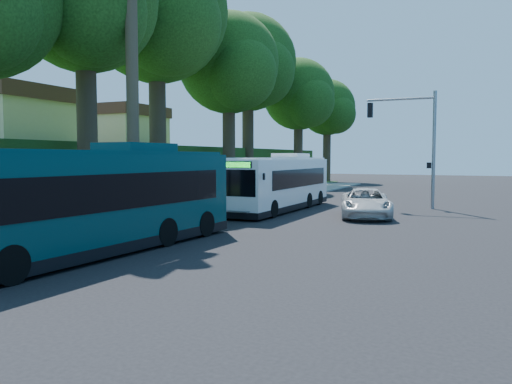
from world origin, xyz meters
The scene contains 17 objects.
ground centered at (0.00, 0.00, 0.00)m, with size 140.00×140.00×0.00m, color black.
sidewalk centered at (-7.30, 0.00, 0.06)m, with size 4.50×70.00×0.12m, color gray.
red_curb centered at (-5.00, -4.00, 0.07)m, with size 0.25×30.00×0.13m, color maroon.
grass_verge centered at (-13.00, 5.00, 0.03)m, with size 8.00×70.00×0.06m, color #234719.
bus_shelter centered at (-7.26, -2.86, 1.81)m, with size 3.20×1.51×2.55m.
stop_sign_pole centered at (-5.40, -5.00, 2.08)m, with size 0.35×0.06×3.17m.
traffic_signal_pole centered at (3.78, 10.00, 4.42)m, with size 4.10×0.30×7.00m.
hillside_backdrop centered at (-26.30, 15.10, 2.44)m, with size 24.00×60.00×8.80m.
tree_0 centered at (-12.40, -0.02, 11.20)m, with size 8.40×8.00×15.70m.
tree_1 centered at (-13.37, 7.98, 12.73)m, with size 10.50×10.00×18.26m.
tree_2 centered at (-11.89, 15.98, 10.48)m, with size 8.82×8.40×15.12m.
tree_3 centered at (-13.88, 23.98, 11.98)m, with size 10.08×9.60×17.28m.
tree_4 centered at (-11.40, 31.98, 9.73)m, with size 8.40×8.00×14.14m.
tree_5 centered at (-10.41, 39.99, 8.96)m, with size 7.35×7.00×12.86m.
white_bus centered at (-3.28, 5.66, 1.62)m, with size 2.48×11.17×3.32m.
teal_bus centered at (-3.79, -9.02, 1.75)m, with size 3.35×12.16×3.58m.
pickup centered at (2.01, 4.26, 0.74)m, with size 2.44×5.29×1.47m, color silver.
Camera 1 is at (7.39, -21.38, 3.09)m, focal length 35.00 mm.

